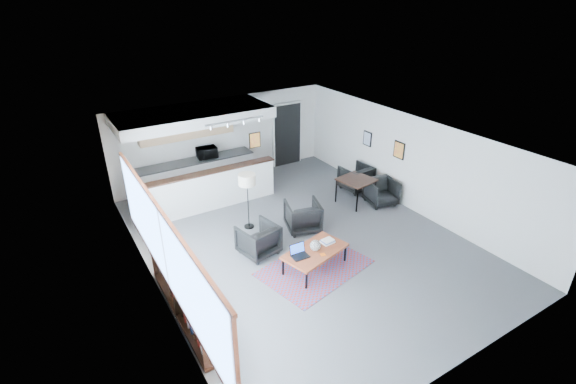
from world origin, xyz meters
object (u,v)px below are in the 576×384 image
book_stack (328,241)px  laptop (299,252)px  dining_chair_near (381,193)px  microwave (207,151)px  armchair_left (258,238)px  dining_chair_far (356,178)px  ceramic_pot (315,245)px  armchair_right (303,215)px  coffee_table (315,252)px  dining_table (356,181)px  floor_lamp (247,182)px

book_stack → laptop: bearing=-175.2°
dining_chair_near → microwave: (-3.71, 3.72, 0.79)m
armchair_left → dining_chair_near: 4.16m
armchair_left → dining_chair_near: (4.14, 0.37, -0.07)m
microwave → armchair_left: bearing=-91.1°
armchair_left → microwave: 4.17m
armchair_left → dining_chair_far: bearing=-171.6°
ceramic_pot → armchair_right: size_ratio=0.28×
laptop → ceramic_pot: bearing=-2.9°
book_stack → microwave: size_ratio=0.52×
coffee_table → dining_table: size_ratio=1.57×
laptop → book_stack: (0.82, 0.07, -0.03)m
coffee_table → microwave: bearing=78.8°
ceramic_pot → armchair_right: (0.68, 1.51, -0.17)m
coffee_table → armchair_right: bearing=50.7°
armchair_right → armchair_left: bearing=31.1°
dining_chair_near → floor_lamp: bearing=178.8°
ceramic_pot → book_stack: size_ratio=0.77×
ceramic_pot → dining_table: bearing=35.2°
floor_lamp → dining_chair_far: (3.80, 0.30, -0.94)m
microwave → floor_lamp: bearing=-86.7°
laptop → dining_chair_near: bearing=22.9°
laptop → dining_chair_near: (3.76, 1.49, -0.20)m
floor_lamp → dining_chair_far: size_ratio=2.07×
armchair_left → microwave: microwave is taller
dining_table → microwave: (-3.13, 3.28, 0.46)m
armchair_right → dining_chair_near: size_ratio=1.24×
ceramic_pot → book_stack: bearing=13.6°
dining_table → microwave: microwave is taller
laptop → floor_lamp: bearing=92.1°
armchair_left → floor_lamp: bearing=-117.6°
book_stack → dining_chair_far: dining_chair_far is taller
laptop → armchair_left: size_ratio=0.44×
dining_chair_far → coffee_table: bearing=34.4°
dining_chair_far → dining_table: bearing=45.7°
laptop → dining_chair_near: laptop is taller
dining_table → ceramic_pot: bearing=-144.8°
coffee_table → armchair_left: (-0.79, 1.16, -0.02)m
book_stack → microwave: microwave is taller
book_stack → dining_chair_far: (2.95, 2.54, -0.15)m
dining_table → dining_chair_far: bearing=49.6°
ceramic_pot → microwave: bearing=93.9°
floor_lamp → laptop: bearing=-89.2°
book_stack → floor_lamp: 2.52m
coffee_table → ceramic_pot: ceramic_pot is taller
armchair_left → armchair_right: armchair_right is taller
laptop → dining_chair_near: 4.05m
laptop → armchair_right: bearing=54.9°
laptop → book_stack: bearing=6.1°
armchair_right → laptop: bearing=71.1°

